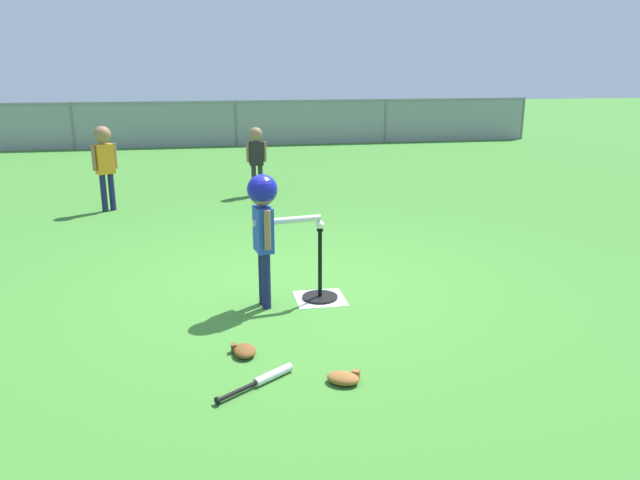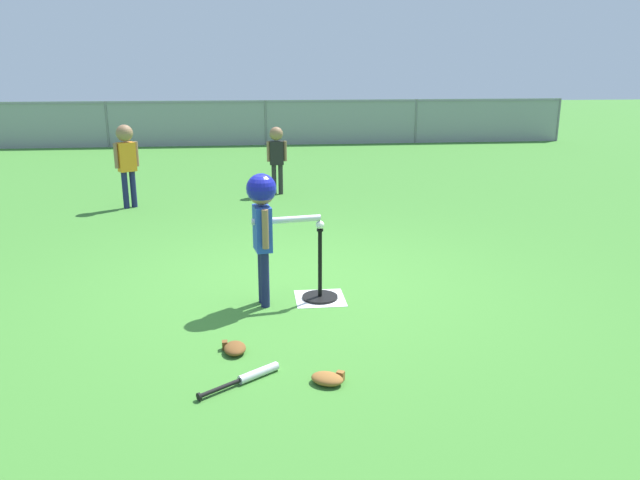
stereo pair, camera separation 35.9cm
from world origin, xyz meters
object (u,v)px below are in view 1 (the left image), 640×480
object	(u,v)px
fielder_deep_center	(104,157)
baseball_on_tee	(320,225)
glove_near_bats	(244,351)
batting_tee	(320,288)
glove_by_plate	(344,378)
batter_child	(264,214)
spare_bat_silver	(266,378)
fielder_deep_right	(256,152)

from	to	relation	value
fielder_deep_center	baseball_on_tee	bearing A→B (deg)	-59.09
fielder_deep_center	glove_near_bats	distance (m)	5.27
batting_tee	glove_by_plate	bearing A→B (deg)	-94.52
batter_child	spare_bat_silver	distance (m)	1.57
spare_bat_silver	glove_near_bats	world-z (taller)	glove_near_bats
fielder_deep_right	baseball_on_tee	bearing A→B (deg)	-87.98
glove_by_plate	batter_child	bearing A→B (deg)	104.48
baseball_on_tee	glove_by_plate	size ratio (longest dim) A/B	0.27
batting_tee	fielder_deep_center	bearing A→B (deg)	120.91
glove_near_bats	batting_tee	bearing A→B (deg)	53.37
baseball_on_tee	glove_near_bats	world-z (taller)	baseball_on_tee
baseball_on_tee	fielder_deep_center	size ratio (longest dim) A/B	0.06
fielder_deep_center	fielder_deep_right	xyz separation A→B (m)	(2.20, 0.73, -0.08)
batter_child	glove_by_plate	world-z (taller)	batter_child
baseball_on_tee	fielder_deep_center	bearing A→B (deg)	120.91
fielder_deep_center	batter_child	bearing A→B (deg)	-65.09
baseball_on_tee	fielder_deep_right	distance (m)	4.69
glove_by_plate	baseball_on_tee	bearing A→B (deg)	85.48
fielder_deep_center	glove_near_bats	world-z (taller)	fielder_deep_center
fielder_deep_center	spare_bat_silver	bearing A→B (deg)	-72.08
glove_by_plate	spare_bat_silver	bearing A→B (deg)	168.69
batting_tee	glove_near_bats	distance (m)	1.25
baseball_on_tee	glove_near_bats	xyz separation A→B (m)	(-0.74, -1.00, -0.65)
fielder_deep_center	fielder_deep_right	bearing A→B (deg)	18.34
baseball_on_tee	fielder_deep_right	size ratio (longest dim) A/B	0.07
baseball_on_tee	fielder_deep_right	world-z (taller)	fielder_deep_right
baseball_on_tee	glove_by_plate	xyz separation A→B (m)	(-0.12, -1.53, -0.65)
fielder_deep_right	glove_near_bats	distance (m)	5.75
spare_bat_silver	batter_child	bearing A→B (deg)	84.32
spare_bat_silver	glove_by_plate	world-z (taller)	glove_by_plate
baseball_on_tee	glove_by_plate	world-z (taller)	baseball_on_tee
fielder_deep_right	spare_bat_silver	size ratio (longest dim) A/B	2.01
fielder_deep_right	glove_by_plate	bearing A→B (deg)	-89.59
baseball_on_tee	fielder_deep_center	world-z (taller)	fielder_deep_center
fielder_deep_center	glove_by_plate	distance (m)	5.97
batter_child	fielder_deep_center	xyz separation A→B (m)	(-1.87, 4.03, -0.05)
batting_tee	spare_bat_silver	distance (m)	1.56
baseball_on_tee	batter_child	size ratio (longest dim) A/B	0.06
fielder_deep_right	spare_bat_silver	xyz separation A→B (m)	(-0.46, -6.11, -0.67)
baseball_on_tee	batting_tee	bearing A→B (deg)	63.43
batting_tee	fielder_deep_right	xyz separation A→B (m)	(-0.17, 4.68, 0.60)
fielder_deep_right	glove_near_bats	bearing A→B (deg)	-95.81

